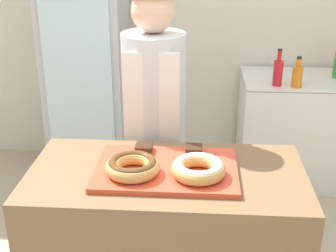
# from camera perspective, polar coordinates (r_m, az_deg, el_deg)

# --- Properties ---
(wall_back) EXTENTS (8.00, 0.06, 2.70)m
(wall_back) POSITION_cam_1_polar(r_m,az_deg,el_deg) (4.02, 2.07, 14.19)
(wall_back) COLOR silver
(wall_back) RESTS_ON ground_plane
(serving_tray) EXTENTS (0.63, 0.43, 0.02)m
(serving_tray) POSITION_cam_1_polar(r_m,az_deg,el_deg) (2.09, -0.19, -5.31)
(serving_tray) COLOR #D84C33
(serving_tray) RESTS_ON display_counter
(donut_chocolate_glaze) EXTENTS (0.24, 0.24, 0.07)m
(donut_chocolate_glaze) POSITION_cam_1_polar(r_m,az_deg,el_deg) (2.02, -4.35, -4.86)
(donut_chocolate_glaze) COLOR tan
(donut_chocolate_glaze) RESTS_ON serving_tray
(donut_light_glaze) EXTENTS (0.24, 0.24, 0.07)m
(donut_light_glaze) POSITION_cam_1_polar(r_m,az_deg,el_deg) (2.00, 3.72, -5.12)
(donut_light_glaze) COLOR tan
(donut_light_glaze) RESTS_ON serving_tray
(brownie_back_left) EXTENTS (0.08, 0.08, 0.03)m
(brownie_back_left) POSITION_cam_1_polar(r_m,az_deg,el_deg) (2.23, -2.97, -2.69)
(brownie_back_left) COLOR #382111
(brownie_back_left) RESTS_ON serving_tray
(brownie_back_right) EXTENTS (0.08, 0.08, 0.03)m
(brownie_back_right) POSITION_cam_1_polar(r_m,az_deg,el_deg) (2.21, 3.19, -2.88)
(brownie_back_right) COLOR #382111
(brownie_back_right) RESTS_ON serving_tray
(baker_person) EXTENTS (0.34, 0.34, 1.73)m
(baker_person) POSITION_cam_1_polar(r_m,az_deg,el_deg) (2.60, -1.66, -0.40)
(baker_person) COLOR #4C4C51
(baker_person) RESTS_ON ground_plane
(beverage_fridge) EXTENTS (0.62, 0.59, 1.71)m
(beverage_fridge) POSITION_cam_1_polar(r_m,az_deg,el_deg) (3.86, -9.75, 5.98)
(beverage_fridge) COLOR #ADB2B7
(beverage_fridge) RESTS_ON ground_plane
(chest_freezer) EXTENTS (1.06, 0.63, 0.88)m
(chest_freezer) POSITION_cam_1_polar(r_m,az_deg,el_deg) (4.00, 16.36, -0.34)
(chest_freezer) COLOR white
(chest_freezer) RESTS_ON ground_plane
(bottle_red) EXTENTS (0.07, 0.07, 0.28)m
(bottle_red) POSITION_cam_1_polar(r_m,az_deg,el_deg) (3.57, 13.26, 6.47)
(bottle_red) COLOR red
(bottle_red) RESTS_ON chest_freezer
(bottle_orange_b) EXTENTS (0.08, 0.08, 0.23)m
(bottle_orange_b) POSITION_cam_1_polar(r_m,az_deg,el_deg) (3.57, 15.48, 5.95)
(bottle_orange_b) COLOR orange
(bottle_orange_b) RESTS_ON chest_freezer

